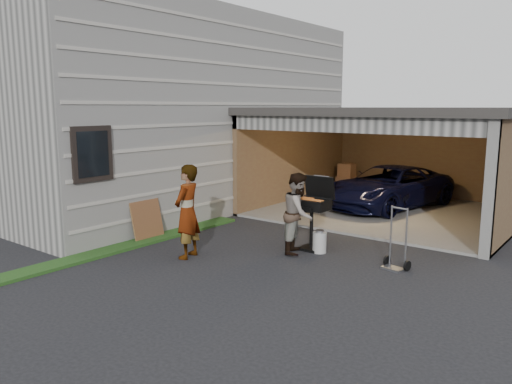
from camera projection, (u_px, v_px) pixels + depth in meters
ground at (214, 265)px, 9.31m from camera, size 80.00×80.00×0.00m
house at (157, 112)px, 15.59m from camera, size 7.00×11.00×5.50m
groundcover_strip at (96, 254)px, 9.89m from camera, size 0.50×8.00×0.06m
garage at (399, 145)px, 13.83m from camera, size 6.80×6.30×2.90m
minivan at (388, 189)px, 14.26m from camera, size 2.81×4.61×1.19m
woman at (187, 212)px, 9.64m from camera, size 0.60×0.76×1.84m
man at (298, 213)px, 9.98m from camera, size 0.86×0.96×1.63m
bbq_grill at (313, 207)px, 10.21m from camera, size 0.68×0.59×1.51m
propane_tank at (319, 242)px, 10.09m from camera, size 0.30×0.30×0.42m
plywood_panel at (147, 220)px, 11.04m from camera, size 0.22×0.80×0.88m
hand_truck at (396, 257)px, 9.07m from camera, size 0.50×0.42×1.15m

